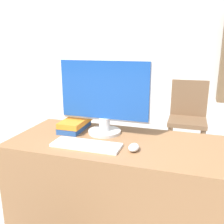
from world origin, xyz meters
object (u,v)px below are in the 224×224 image
Objects in this scene: far_chair at (188,114)px; keyboard at (86,145)px; monitor at (104,96)px; book_stack at (75,124)px; mouse at (134,147)px.

keyboard is at bearing -70.83° from far_chair.
monitor is 0.31m from book_stack.
monitor is at bearing -72.37° from far_chair.
far_chair reaches higher than book_stack.
far_chair reaches higher than keyboard.
monitor reaches higher than keyboard.
far_chair is (0.28, 1.82, -0.27)m from mouse.
book_stack is at bearing 153.94° from mouse.
mouse is at bearing -26.06° from book_stack.
monitor is 1.52× the size of keyboard.
mouse is at bearing -42.01° from monitor.
book_stack reaches higher than keyboard.
mouse is 1.86m from far_chair.
book_stack reaches higher than mouse.
monitor is 0.67× the size of far_chair.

